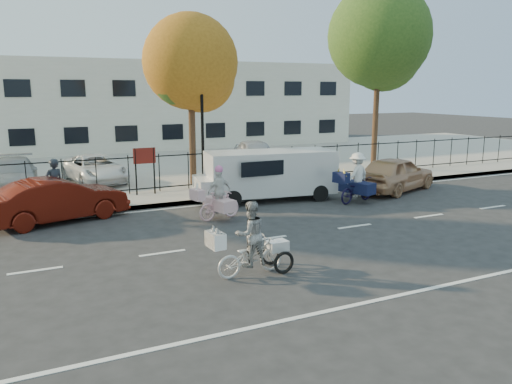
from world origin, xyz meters
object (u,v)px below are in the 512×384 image
gold_sedan (395,174)px  lot_car_d (256,154)px  bull_bike (356,183)px  unicorn_bike (219,200)px  pedestrian (54,184)px  lot_car_a (13,175)px  zebra_trike (250,247)px  lot_car_b (95,169)px  red_sedan (58,200)px  white_van (268,173)px  lamppost (202,116)px

gold_sedan → lot_car_d: 7.66m
gold_sedan → lot_car_d: (-3.05, 7.02, 0.16)m
bull_bike → gold_sedan: bearing=-86.0°
unicorn_bike → gold_sedan: size_ratio=0.42×
bull_bike → gold_sedan: size_ratio=0.48×
pedestrian → lot_car_a: pedestrian is taller
lot_car_d → zebra_trike: bearing=-104.3°
pedestrian → zebra_trike: bearing=90.6°
unicorn_bike → lot_car_b: (-2.76, 7.80, 0.09)m
bull_bike → red_sedan: bull_bike is taller
lot_car_d → gold_sedan: bearing=-55.2°
bull_bike → lot_car_a: bearing=41.9°
white_van → lot_car_b: (-5.51, 5.88, -0.29)m
bull_bike → pedestrian: size_ratio=1.20×
lamppost → zebra_trike: 9.68m
pedestrian → lot_car_d: bearing=-175.9°
white_van → pedestrian: pedestrian is taller
unicorn_bike → red_sedan: unicorn_bike is taller
gold_sedan → lot_car_a: size_ratio=0.96×
unicorn_bike → lot_car_b: size_ratio=0.42×
pedestrian → lamppost: bearing=168.1°
gold_sedan → lot_car_d: bearing=2.6°
bull_bike → pedestrian: pedestrian is taller
bull_bike → lot_car_b: (-8.28, 7.63, -0.00)m
zebra_trike → red_sedan: (-3.57, 6.83, 0.04)m
pedestrian → lot_car_b: size_ratio=0.41×
lamppost → lot_car_a: lamppost is taller
lamppost → zebra_trike: (-2.08, -9.13, -2.45)m
white_van → lot_car_d: bearing=76.9°
lot_car_a → gold_sedan: bearing=-21.5°
zebra_trike → unicorn_bike: unicorn_bike is taller
lamppost → white_van: 3.58m
bull_bike → lot_car_a: (-11.51, 6.96, 0.05)m
lamppost → white_van: (1.78, -2.30, -2.08)m
lot_car_b → lot_car_d: 7.97m
lamppost → bull_bike: size_ratio=2.09×
zebra_trike → gold_sedan: zebra_trike is taller
zebra_trike → lot_car_a: bearing=17.7°
lamppost → lot_car_a: 7.89m
zebra_trike → lot_car_a: (-4.88, 12.04, 0.14)m
lamppost → bull_bike: lamppost is taller
unicorn_bike → bull_bike: bearing=-101.9°
white_van → zebra_trike: bearing=-111.4°
unicorn_bike → lot_car_a: 9.32m
lamppost → lot_car_b: size_ratio=1.02×
zebra_trike → red_sedan: size_ratio=0.47×
bull_bike → white_van: 3.29m
gold_sedan → lot_car_d: size_ratio=0.99×
lamppost → white_van: lamppost is taller
lamppost → red_sedan: lamppost is taller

